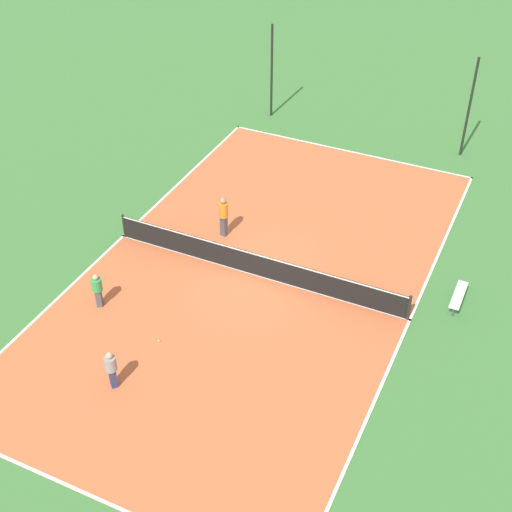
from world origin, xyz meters
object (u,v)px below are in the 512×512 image
bench (458,296)px  player_far_green (97,288)px  player_baseline_gray (111,368)px  tennis_ball_near_net (159,341)px  tennis_ball_far_baseline (366,305)px  fence_post_back_right (469,108)px  tennis_net (256,264)px  fence_post_back_left (272,71)px  player_center_orange (223,214)px

bench → player_far_green: size_ratio=1.19×
player_baseline_gray → tennis_ball_near_net: size_ratio=20.92×
tennis_ball_far_baseline → fence_post_back_right: size_ratio=0.01×
tennis_ball_near_net → tennis_ball_far_baseline: size_ratio=1.00×
player_baseline_gray → fence_post_back_right: size_ratio=0.30×
tennis_net → tennis_ball_far_baseline: size_ratio=171.66×
fence_post_back_left → fence_post_back_right: same height
player_center_orange → fence_post_back_right: fence_post_back_right is taller
player_baseline_gray → fence_post_back_left: 19.63m
tennis_ball_near_net → fence_post_back_left: bearing=101.6°
player_center_orange → fence_post_back_left: bearing=117.5°
tennis_net → bench: 7.33m
tennis_net → fence_post_back_left: size_ratio=2.43×
player_center_orange → tennis_ball_far_baseline: 6.82m
tennis_ball_near_net → tennis_net: bearing=72.7°
tennis_net → tennis_ball_far_baseline: (4.27, 0.03, -0.49)m
fence_post_back_left → bench: bearing=-42.0°
player_baseline_gray → tennis_ball_far_baseline: size_ratio=20.92×
bench → player_baseline_gray: size_ratio=1.15×
player_center_orange → tennis_ball_near_net: bearing=-69.4°
tennis_ball_near_net → fence_post_back_left: 17.54m
bench → fence_post_back_left: 16.40m
tennis_ball_near_net → fence_post_back_right: 18.33m
tennis_ball_far_baseline → tennis_net: bearing=-179.7°
fence_post_back_left → tennis_ball_far_baseline: bearing=-53.4°
player_center_orange → fence_post_back_left: (-2.69, 10.64, 1.37)m
fence_post_back_left → fence_post_back_right: bearing=0.0°
tennis_ball_far_baseline → fence_post_back_left: (-9.20, 12.39, 2.35)m
tennis_net → player_far_green: 5.79m
fence_post_back_left → fence_post_back_right: 9.87m
player_far_green → tennis_ball_near_net: 3.03m
player_baseline_gray → tennis_ball_far_baseline: 9.14m
player_baseline_gray → tennis_ball_near_net: bearing=-56.6°
tennis_net → tennis_ball_near_net: size_ratio=171.66×
tennis_ball_far_baseline → fence_post_back_right: (0.67, 12.39, 2.35)m
tennis_ball_far_baseline → player_far_green: bearing=-155.4°
tennis_net → fence_post_back_left: (-4.93, 12.42, 1.86)m
bench → tennis_ball_near_net: bench is taller
tennis_net → player_center_orange: bearing=141.7°
player_far_green → fence_post_back_right: size_ratio=0.29×
fence_post_back_right → tennis_ball_near_net: bearing=-110.5°
player_far_green → fence_post_back_left: bearing=155.1°
player_baseline_gray → fence_post_back_right: 20.45m
fence_post_back_left → fence_post_back_right: size_ratio=1.00×
player_far_green → tennis_net: bearing=105.1°
fence_post_back_right → tennis_net: bearing=-111.7°
player_center_orange → bench: bearing=11.9°
bench → player_far_green: bearing=115.4°
player_far_green → tennis_ball_near_net: bearing=48.8°
tennis_ball_far_baseline → bench: bearing=27.5°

